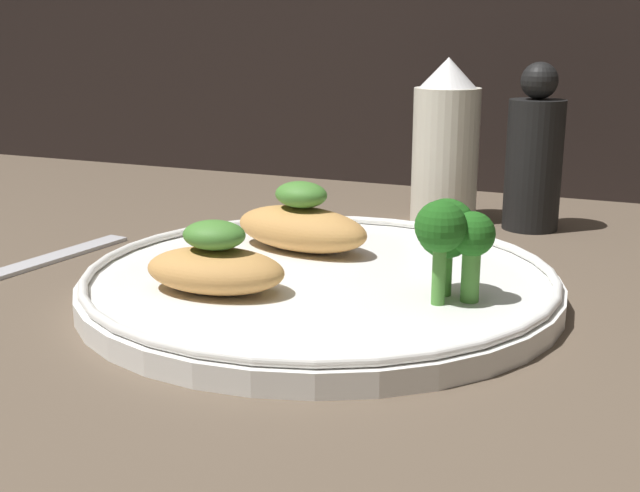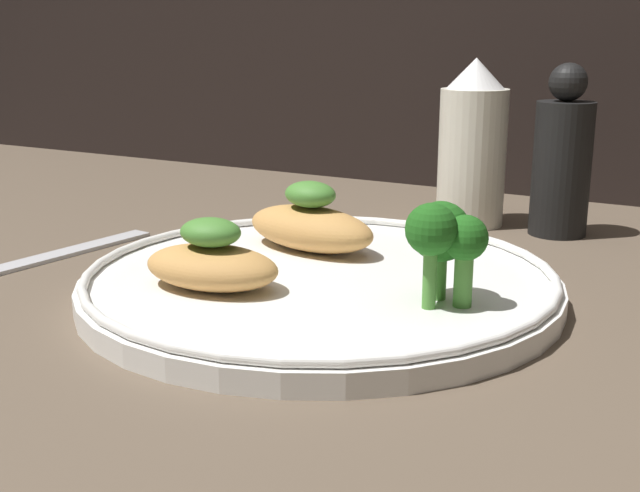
# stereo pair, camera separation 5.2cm
# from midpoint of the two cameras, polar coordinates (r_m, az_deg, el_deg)

# --- Properties ---
(ground_plane) EXTENTS (1.80, 1.80, 0.01)m
(ground_plane) POSITION_cam_midpoint_polar(r_m,az_deg,el_deg) (0.53, -2.81, -4.10)
(ground_plane) COLOR brown
(plate) EXTENTS (0.31, 0.31, 0.02)m
(plate) POSITION_cam_midpoint_polar(r_m,az_deg,el_deg) (0.53, -2.83, -2.57)
(plate) COLOR white
(plate) RESTS_ON ground_plane
(grilled_meat_front) EXTENTS (0.09, 0.06, 0.04)m
(grilled_meat_front) POSITION_cam_midpoint_polar(r_m,az_deg,el_deg) (0.50, -10.46, -1.39)
(grilled_meat_front) COLOR tan
(grilled_meat_front) RESTS_ON plate
(grilled_meat_middle) EXTENTS (0.11, 0.07, 0.05)m
(grilled_meat_middle) POSITION_cam_midpoint_polar(r_m,az_deg,el_deg) (0.58, -3.90, 1.49)
(grilled_meat_middle) COLOR tan
(grilled_meat_middle) RESTS_ON plate
(broccoli_bunch) EXTENTS (0.05, 0.05, 0.06)m
(broccoli_bunch) POSITION_cam_midpoint_polar(r_m,az_deg,el_deg) (0.47, 6.16, 0.90)
(broccoli_bunch) COLOR #4C8E38
(broccoli_bunch) RESTS_ON plate
(sauce_bottle) EXTENTS (0.06, 0.06, 0.15)m
(sauce_bottle) POSITION_cam_midpoint_polar(r_m,az_deg,el_deg) (0.73, 6.90, 7.18)
(sauce_bottle) COLOR silver
(sauce_bottle) RESTS_ON ground_plane
(pepper_grinder) EXTENTS (0.05, 0.05, 0.14)m
(pepper_grinder) POSITION_cam_midpoint_polar(r_m,az_deg,el_deg) (0.71, 12.99, 6.20)
(pepper_grinder) COLOR black
(pepper_grinder) RESTS_ON ground_plane
(fork) EXTENTS (0.04, 0.19, 0.01)m
(fork) POSITION_cam_midpoint_polar(r_m,az_deg,el_deg) (0.64, -22.12, -1.15)
(fork) COLOR silver
(fork) RESTS_ON ground_plane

